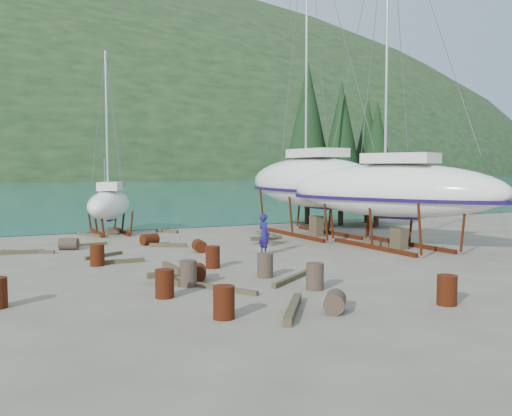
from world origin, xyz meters
name	(u,v)px	position (x,y,z in m)	size (l,w,h in m)	color
ground	(256,265)	(0.00, 0.00, 0.00)	(600.00, 600.00, 0.00)	#61594D
far_house_right	(98,171)	(30.00, 190.00, 2.92)	(6.60, 5.60, 5.60)	beige
cypress_near_right	(341,142)	(12.50, 12.00, 5.79)	(3.60, 3.60, 10.00)	black
cypress_mid_right	(377,154)	(14.00, 10.00, 4.92)	(3.06, 3.06, 8.50)	black
cypress_back_left	(308,130)	(11.00, 14.00, 6.66)	(4.14, 4.14, 11.50)	black
cypress_far_right	(368,151)	(15.50, 13.00, 5.21)	(3.24, 3.24, 9.00)	black
moored_boat_mid	(105,189)	(10.00, 80.00, 0.39)	(2.00, 5.00, 6.05)	white
large_sailboat_near	(392,190)	(8.44, 1.69, 2.92)	(7.88, 11.85, 18.13)	white
large_sailboat_far	(311,182)	(7.62, 8.03, 3.19)	(4.08, 12.50, 19.55)	white
small_sailboat_shore	(109,204)	(-3.01, 13.98, 1.82)	(4.69, 7.18, 11.02)	white
worker	(264,234)	(1.64, 2.46, 0.94)	(0.69, 0.45, 1.88)	#171251
drum_1	(335,302)	(-1.43, -7.85, 0.29)	(0.58, 0.58, 0.88)	#2D2823
drum_3	(224,302)	(-4.45, -7.11, 0.44)	(0.58, 0.58, 0.88)	#632711
drum_4	(150,239)	(-2.20, 8.05, 0.29)	(0.58, 0.58, 0.88)	#632711
drum_5	(265,265)	(-0.84, -2.47, 0.44)	(0.58, 0.58, 0.88)	#2D2823
drum_6	(199,246)	(-0.77, 4.53, 0.29)	(0.58, 0.58, 0.88)	#632711
drum_7	(447,290)	(1.98, -8.59, 0.44)	(0.58, 0.58, 0.88)	#632711
drum_8	(97,255)	(-5.87, 2.74, 0.44)	(0.58, 0.58, 0.88)	#632711
drum_9	(69,244)	(-6.24, 8.03, 0.29)	(0.58, 0.58, 0.88)	#2D2823
drum_10	(165,284)	(-5.12, -4.04, 0.44)	(0.58, 0.58, 0.88)	#632711
drum_12	(198,273)	(-3.26, -1.98, 0.29)	(0.58, 0.58, 0.88)	#632711
drum_14	(213,257)	(-1.83, 0.18, 0.44)	(0.58, 0.58, 0.88)	#632711
drum_16	(188,273)	(-3.90, -2.76, 0.44)	(0.58, 0.58, 0.88)	#2D2823
drum_17	(315,276)	(-0.34, -5.09, 0.44)	(0.58, 0.58, 0.88)	#2D2823
timber_0	(85,245)	(-5.29, 9.02, 0.07)	(0.14, 2.28, 0.14)	brown
timber_1	(376,243)	(8.47, 2.91, 0.10)	(0.19, 2.12, 0.19)	brown
timber_2	(19,252)	(-8.52, 7.57, 0.09)	(0.19, 2.18, 0.19)	brown
timber_3	(222,288)	(-3.13, -3.85, 0.07)	(0.15, 2.84, 0.15)	brown
timber_4	(124,261)	(-4.73, 2.92, 0.09)	(0.17, 1.71, 0.17)	brown
timber_5	(292,278)	(-0.30, -3.48, 0.08)	(0.16, 3.02, 0.16)	brown
timber_6	(167,231)	(0.31, 13.08, 0.10)	(0.19, 1.61, 0.19)	brown
timber_8	(168,245)	(-1.60, 6.82, 0.09)	(0.19, 1.91, 0.19)	brown
timber_9	(89,235)	(-4.32, 13.49, 0.08)	(0.15, 2.08, 0.15)	brown
timber_11	(104,255)	(-5.18, 4.93, 0.08)	(0.15, 2.13, 0.15)	brown
timber_15	(28,252)	(-8.14, 7.71, 0.07)	(0.15, 2.62, 0.15)	brown
timber_16	(293,309)	(-2.49, -7.38, 0.11)	(0.23, 2.96, 0.23)	brown
timber_pile_fore	(172,274)	(-4.16, -1.85, 0.30)	(1.80, 1.80, 0.60)	brown
timber_pile_aft	(266,238)	(3.45, 5.74, 0.30)	(1.80, 1.80, 0.60)	brown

